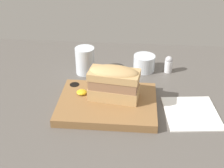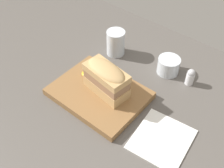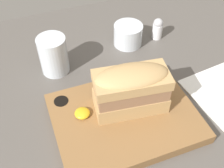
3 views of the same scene
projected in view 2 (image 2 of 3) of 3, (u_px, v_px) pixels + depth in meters
The scene contains 8 objects.
dining_table at pixel (108, 115), 91.29cm from camera, with size 190.50×107.33×2.00cm.
serving_board at pixel (99, 93), 94.93cm from camera, with size 30.47×23.34×2.59cm.
sandwich at pixel (106, 78), 89.82cm from camera, with size 16.21×9.39×10.96cm.
mustard_dollop at pixel (86, 74), 98.95cm from camera, with size 3.28×3.28×1.31cm.
water_glass at pixel (116, 44), 109.09cm from camera, with size 7.14×7.14×10.01cm.
wine_glass at pixel (168, 66), 102.43cm from camera, with size 8.10×8.10×6.07cm.
napkin at pixel (162, 139), 83.29cm from camera, with size 17.77×19.07×0.40cm.
salt_shaker at pixel (190, 77), 97.74cm from camera, with size 2.92×2.92×6.41cm.
Camera 2 is at (37.45, -43.15, 72.92)cm, focal length 45.00 mm.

